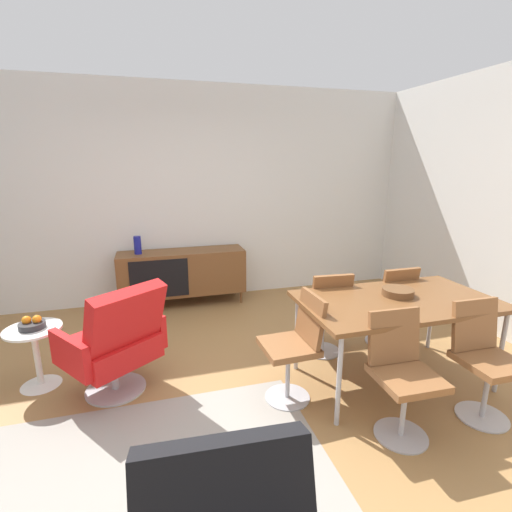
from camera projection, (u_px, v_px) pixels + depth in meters
ground_plane at (216, 411)px, 2.84m from camera, size 8.32×8.32×0.00m
wall_back at (179, 196)px, 4.92m from camera, size 6.80×0.12×2.80m
sideboard at (182, 272)px, 4.87m from camera, size 1.60×0.45×0.72m
vase_cobalt at (138, 245)px, 4.63m from camera, size 0.09×0.09×0.22m
dining_table at (397, 304)px, 3.08m from camera, size 1.60×0.90×0.74m
wooden_bowl_on_table at (398, 292)px, 3.15m from camera, size 0.26×0.26×0.06m
dining_chair_near_window at (296, 343)px, 2.90m from camera, size 0.44×0.42×0.86m
dining_chair_front_right at (484, 356)px, 2.71m from camera, size 0.41×0.43×0.86m
dining_chair_back_left at (326, 309)px, 3.56m from camera, size 0.43×0.45×0.86m
dining_chair_back_right at (390, 302)px, 3.75m from camera, size 0.40×0.43×0.86m
dining_chair_front_left at (402, 370)px, 2.52m from camera, size 0.41×0.44×0.86m
lounge_chair_red at (116, 340)px, 2.95m from camera, size 0.90×0.89×0.95m
side_table_round at (36, 350)px, 3.09m from camera, size 0.44×0.44×0.52m
fruit_bowl at (32, 324)px, 3.04m from camera, size 0.20×0.20×0.11m
area_rug at (150, 491)px, 2.14m from camera, size 2.20×1.70×0.01m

